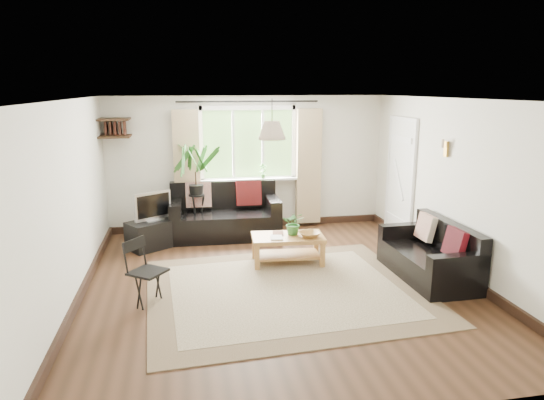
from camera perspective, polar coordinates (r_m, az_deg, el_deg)
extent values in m
plane|color=#311D10|center=(6.52, 0.66, -9.82)|extent=(5.50, 5.50, 0.00)
plane|color=white|center=(6.00, 0.72, 11.78)|extent=(5.50, 5.50, 0.00)
cube|color=silver|center=(8.82, -2.82, 4.36)|extent=(5.00, 0.02, 2.40)
cube|color=silver|center=(3.61, 9.36, -8.88)|extent=(5.00, 0.02, 2.40)
cube|color=silver|center=(6.18, -22.69, -0.44)|extent=(0.02, 5.50, 2.40)
cube|color=silver|center=(7.07, 20.99, 1.31)|extent=(0.02, 5.50, 2.40)
cube|color=#C4B497|center=(6.31, 1.64, -10.52)|extent=(3.62, 3.16, 0.02)
cube|color=silver|center=(8.56, 14.83, 2.31)|extent=(0.06, 0.96, 2.06)
imported|color=#31712D|center=(7.11, 2.58, -2.74)|extent=(0.38, 0.35, 0.34)
imported|color=olive|center=(7.05, 4.43, -4.06)|extent=(0.35, 0.35, 0.07)
imported|color=white|center=(6.98, -0.19, -4.44)|extent=(0.21, 0.26, 0.02)
imported|color=brown|center=(7.18, 0.09, -3.92)|extent=(0.19, 0.24, 0.02)
cube|color=black|center=(8.11, -13.67, -3.87)|extent=(0.95, 0.85, 0.45)
imported|color=#2D6023|center=(8.76, -1.08, 3.42)|extent=(0.14, 0.10, 0.27)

